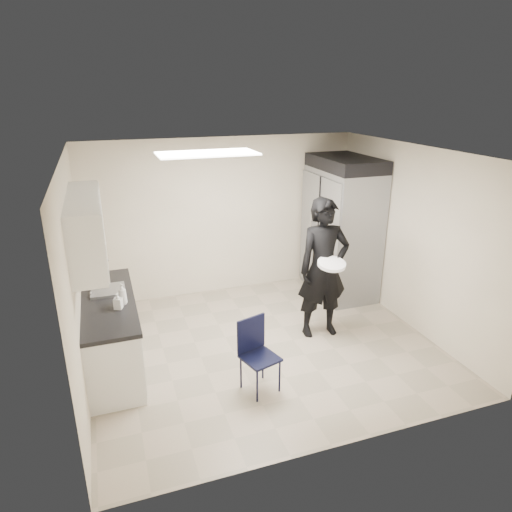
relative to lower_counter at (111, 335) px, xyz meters
name	(u,v)px	position (x,y,z in m)	size (l,w,h in m)	color
floor	(264,345)	(1.95, -0.20, -0.43)	(4.50, 4.50, 0.00)	#A0917E
ceiling	(265,153)	(1.95, -0.20, 2.17)	(4.50, 4.50, 0.00)	white
back_wall	(223,217)	(1.95, 1.80, 0.87)	(4.50, 4.50, 0.00)	beige
left_wall	(76,280)	(-0.30, -0.20, 0.87)	(4.00, 4.00, 0.00)	beige
right_wall	(413,239)	(4.20, -0.20, 0.87)	(4.00, 4.00, 0.00)	beige
ceiling_panel	(207,153)	(1.35, 0.20, 2.14)	(1.20, 0.60, 0.02)	white
lower_counter	(111,335)	(0.00, 0.00, 0.00)	(0.60, 1.90, 0.86)	silver
countertop	(107,302)	(0.00, 0.00, 0.46)	(0.64, 1.95, 0.05)	black
sink	(108,294)	(0.02, 0.25, 0.44)	(0.42, 0.40, 0.14)	gray
faucet	(90,286)	(-0.18, 0.25, 0.59)	(0.02, 0.02, 0.24)	silver
upper_cabinets	(86,228)	(-0.13, 0.00, 1.40)	(0.35, 1.80, 0.75)	silver
towel_dispenser	(84,220)	(-0.19, 1.15, 1.19)	(0.22, 0.30, 0.35)	black
notice_sticker_left	(78,283)	(-0.29, -0.10, 0.79)	(0.00, 0.12, 0.07)	yellow
notice_sticker_right	(78,279)	(-0.29, 0.10, 0.75)	(0.00, 0.12, 0.07)	yellow
commercial_fridge	(341,233)	(3.78, 1.07, 0.62)	(0.80, 1.35, 2.10)	gray
fridge_compressor	(346,163)	(3.78, 1.07, 1.77)	(0.80, 1.35, 0.20)	black
folding_chair	(260,358)	(1.58, -1.09, -0.01)	(0.38, 0.38, 0.85)	black
man_tuxedo	(323,269)	(2.84, -0.12, 0.56)	(0.72, 0.48, 1.98)	black
bucket_lid	(332,264)	(2.83, -0.37, 0.72)	(0.37, 0.37, 0.05)	white
soap_bottle_a	(122,294)	(0.18, -0.18, 0.61)	(0.10, 0.10, 0.26)	white
soap_bottle_b	(118,301)	(0.12, -0.29, 0.58)	(0.09, 0.09, 0.20)	#ACABB7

